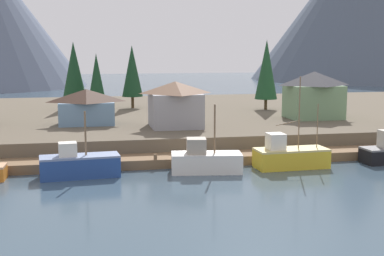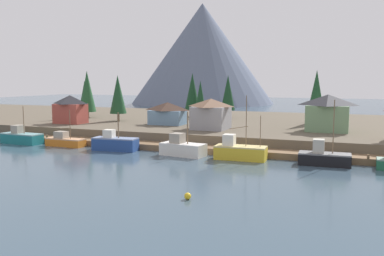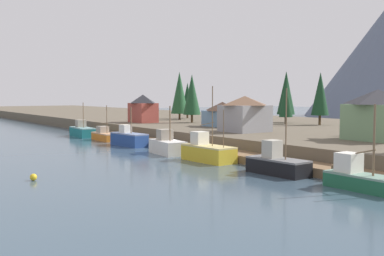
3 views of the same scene
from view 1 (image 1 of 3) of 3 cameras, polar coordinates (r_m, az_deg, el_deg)
name	(u,v)px [view 1 (image 1 of 3)]	position (r m, az deg, el deg)	size (l,w,h in m)	color
ground_plane	(166,141)	(76.12, -2.81, -1.38)	(400.00, 400.00, 1.00)	#384C5B
dock	(190,159)	(58.48, -0.26, -3.38)	(80.00, 4.00, 1.60)	brown
shoreline_bank	(155,118)	(87.62, -3.96, 1.06)	(400.00, 56.00, 2.50)	brown
mountain_central_peak	(365,2)	(235.05, 17.98, 12.74)	(91.74, 91.74, 63.36)	#475160
fishing_boat_blue	(79,165)	(53.60, -11.98, -3.88)	(7.87, 3.39, 6.51)	navy
fishing_boat_white	(205,161)	(54.51, 1.43, -3.50)	(7.50, 4.05, 6.98)	silver
fishing_boat_yellow	(290,156)	(57.46, 10.41, -3.00)	(7.78, 3.43, 9.66)	gold
house_grey	(175,104)	(68.72, -1.79, 2.61)	(6.70, 6.92, 5.88)	gray
house_green	(314,94)	(79.22, 12.89, 3.51)	(7.82, 6.17, 6.79)	#6B8E66
house_blue	(86,106)	(72.30, -11.22, 2.28)	(7.55, 4.91, 4.73)	#6689A8
conifer_near_right	(74,70)	(91.37, -12.52, 6.06)	(3.89, 3.89, 11.21)	#4C3823
conifer_mid_left	(132,71)	(91.16, -6.42, 6.07)	(3.53, 3.53, 10.64)	#4C3823
conifer_back_left	(97,78)	(87.55, -10.17, 5.29)	(2.84, 2.84, 9.30)	#4C3823
conifer_back_right	(266,70)	(89.10, 7.96, 6.21)	(3.72, 3.72, 11.53)	#4C3823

